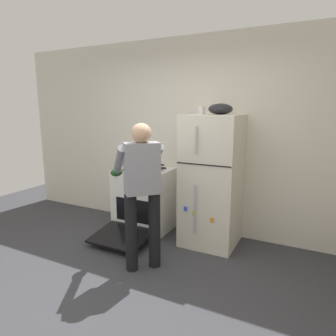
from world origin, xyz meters
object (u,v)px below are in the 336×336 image
stove_range (144,200)px  red_pot (152,167)px  person_cook (141,183)px  pepper_mill (134,160)px  refrigerator (212,181)px  mixing_bowl (221,109)px  coffee_mug (202,110)px

stove_range → red_pot: red_pot is taller
person_cook → pepper_mill: size_ratio=11.22×
refrigerator → mixing_bowl: mixing_bowl is taller
coffee_mug → pepper_mill: (-1.13, 0.15, -0.75)m
refrigerator → person_cook: refrigerator is taller
person_cook → mixing_bowl: 1.33m
stove_range → red_pot: bearing=-11.4°
stove_range → pepper_mill: (-0.30, 0.22, 0.53)m
refrigerator → red_pot: (-0.85, -0.05, 0.12)m
red_pot → coffee_mug: coffee_mug is taller
stove_range → pepper_mill: size_ratio=8.48×
coffee_mug → mixing_bowl: 0.26m
red_pot → mixing_bowl: mixing_bowl is taller
refrigerator → stove_range: refrigerator is taller
stove_range → mixing_bowl: size_ratio=4.10×
stove_range → coffee_mug: bearing=4.7°
person_cook → red_pot: (-0.37, 0.88, -0.01)m
pepper_mill → mixing_bowl: mixing_bowl is taller
pepper_mill → mixing_bowl: size_ratio=0.48×
refrigerator → mixing_bowl: size_ratio=5.66×
stove_range → person_cook: (0.53, -0.91, 0.52)m
red_pot → coffee_mug: size_ratio=3.10×
person_cook → mixing_bowl: mixing_bowl is taller
refrigerator → stove_range: 1.08m
stove_range → coffee_mug: coffee_mug is taller
red_pot → coffee_mug: (0.67, 0.10, 0.76)m
refrigerator → red_pot: bearing=-176.6°
stove_range → pepper_mill: pepper_mill is taller
red_pot → mixing_bowl: bearing=3.1°
person_cook → mixing_bowl: (0.56, 0.93, 0.77)m
stove_range → red_pot: size_ratio=3.48×
red_pot → stove_range: bearing=168.6°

